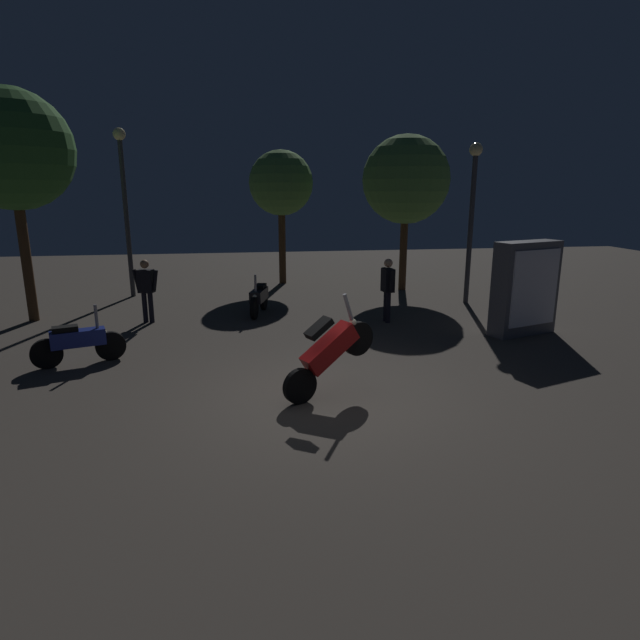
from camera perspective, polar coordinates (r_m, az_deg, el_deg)
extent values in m
plane|color=#4C443D|center=(8.31, 0.45, -8.60)|extent=(40.00, 40.00, 0.00)
cylinder|color=black|center=(8.04, -2.21, -7.24)|extent=(0.55, 0.33, 0.56)
cylinder|color=black|center=(8.45, 4.13, -2.03)|extent=(0.55, 0.33, 0.56)
cube|color=#B71414|center=(8.15, 1.06, -3.04)|extent=(1.00, 0.68, 0.76)
cube|color=black|center=(7.95, -0.11, -0.90)|extent=(0.49, 0.40, 0.32)
cylinder|color=gray|center=(8.20, 3.09, 1.43)|extent=(0.21, 0.14, 0.44)
sphere|color=#F2EABF|center=(8.32, 3.62, -0.28)|extent=(0.12, 0.12, 0.12)
cylinder|color=black|center=(14.36, -6.16, 2.26)|extent=(0.24, 0.57, 0.56)
cylinder|color=black|center=(13.32, -7.19, 1.29)|extent=(0.24, 0.57, 0.56)
cube|color=black|center=(13.79, -6.68, 2.73)|extent=(0.54, 1.00, 0.30)
cube|color=black|center=(13.95, -6.52, 3.69)|extent=(0.35, 0.49, 0.10)
cylinder|color=gray|center=(13.39, -7.07, 4.01)|extent=(0.07, 0.07, 0.45)
sphere|color=#F2EABF|center=(13.35, -7.13, 2.56)|extent=(0.12, 0.12, 0.12)
cylinder|color=black|center=(10.79, -27.70, -3.30)|extent=(0.56, 0.28, 0.56)
cylinder|color=black|center=(10.82, -21.90, -2.63)|extent=(0.56, 0.28, 0.56)
cube|color=navy|center=(10.73, -24.92, -1.79)|extent=(1.00, 0.59, 0.30)
cube|color=black|center=(10.68, -26.10, -0.88)|extent=(0.49, 0.37, 0.10)
cylinder|color=gray|center=(10.66, -23.26, 0.36)|extent=(0.08, 0.08, 0.45)
sphere|color=#F2EABF|center=(10.74, -22.56, -1.26)|extent=(0.12, 0.12, 0.12)
cylinder|color=black|center=(13.56, -18.59, 1.31)|extent=(0.12, 0.12, 0.76)
cylinder|color=black|center=(13.49, -17.98, 1.30)|extent=(0.12, 0.12, 0.76)
cube|color=black|center=(13.40, -18.50, 4.06)|extent=(0.41, 0.33, 0.56)
sphere|color=#9E7251|center=(13.34, -18.64, 5.82)|extent=(0.21, 0.21, 0.21)
cylinder|color=black|center=(13.51, -19.43, 4.18)|extent=(0.19, 0.14, 0.51)
cylinder|color=black|center=(13.30, -17.57, 4.18)|extent=(0.19, 0.14, 0.51)
cylinder|color=black|center=(13.08, 7.20, 1.52)|extent=(0.12, 0.12, 0.76)
cylinder|color=black|center=(12.94, 7.46, 1.37)|extent=(0.12, 0.12, 0.76)
cube|color=black|center=(12.88, 7.42, 4.34)|extent=(0.28, 0.38, 0.57)
sphere|color=tan|center=(12.82, 7.48, 6.19)|extent=(0.21, 0.21, 0.21)
cylinder|color=black|center=(13.10, 7.04, 4.64)|extent=(0.11, 0.19, 0.52)
cylinder|color=black|center=(12.66, 7.83, 4.28)|extent=(0.11, 0.19, 0.52)
cylinder|color=#38383D|center=(16.86, -20.36, 10.16)|extent=(0.14, 0.14, 4.61)
sphere|color=#F9E59E|center=(16.91, -21.10, 18.43)|extent=(0.36, 0.36, 0.36)
cylinder|color=#38383D|center=(15.50, 16.11, 9.30)|extent=(0.14, 0.14, 4.12)
sphere|color=#F9E59E|center=(15.49, 16.69, 17.42)|extent=(0.36, 0.36, 0.36)
cylinder|color=#4C331E|center=(17.22, 9.09, 7.47)|extent=(0.24, 0.24, 2.54)
sphere|color=#568C42|center=(17.12, 9.39, 14.90)|extent=(2.74, 2.74, 2.74)
cylinder|color=#4C331E|center=(18.26, -4.15, 8.16)|extent=(0.24, 0.24, 2.66)
sphere|color=#568C42|center=(18.17, -4.27, 14.71)|extent=(2.16, 2.16, 2.16)
cylinder|color=#4C331E|center=(14.70, -29.44, 5.87)|extent=(0.24, 0.24, 3.13)
sphere|color=#336B2D|center=(14.64, -30.68, 15.74)|extent=(2.80, 2.80, 2.80)
cube|color=#595960|center=(12.57, 21.48, 3.24)|extent=(1.68, 0.97, 2.10)
cube|color=white|center=(12.39, 22.43, 3.24)|extent=(1.29, 0.46, 1.68)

